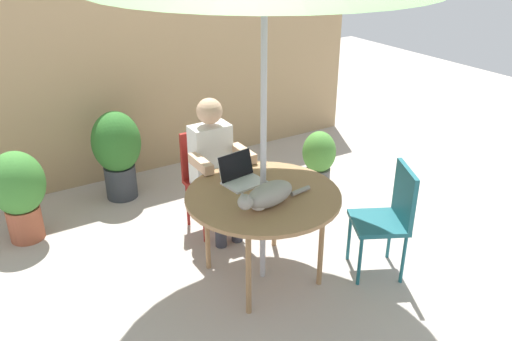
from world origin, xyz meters
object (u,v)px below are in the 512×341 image
Objects in this scene: chair_occupied at (207,172)px; potted_plant_corner at (319,159)px; potted_plant_by_chair at (117,150)px; patio_table at (263,200)px; laptop at (240,174)px; person_seated at (215,161)px; cat at (267,196)px; chair_empty at (390,212)px; potted_plant_near_fence at (18,190)px.

chair_occupied is 1.37× the size of potted_plant_corner.
potted_plant_by_chair is (-0.51, 0.95, -0.02)m from chair_occupied.
laptop reaches higher than patio_table.
person_seated is 0.96m from cat.
laptop is (-0.92, 0.72, 0.26)m from chair_empty.
chair_occupied reaches higher than potted_plant_corner.
person_seated reaches higher than laptop.
chair_occupied is 1.08m from potted_plant_by_chair.
potted_plant_by_chair reaches higher than chair_occupied.
chair_empty reaches higher than potted_plant_near_fence.
chair_occupied is at bearing -61.63° from potted_plant_by_chair.
cat is (-0.95, 0.28, 0.29)m from chair_empty.
cat is 0.79× the size of potted_plant_near_fence.
chair_occupied is at bearing 86.39° from laptop.
potted_plant_near_fence is at bearing 157.13° from chair_occupied.
person_seated is at bearing -90.00° from chair_occupied.
potted_plant_by_chair is at bearing 120.76° from chair_empty.
chair_empty is 1.39× the size of cat.
patio_table is 1.78× the size of cat.
potted_plant_corner is at bearing 6.90° from person_seated.
potted_plant_near_fence is at bearing 139.63° from chair_empty.
cat is (-0.07, -0.17, 0.14)m from patio_table.
laptop is at bearing -94.73° from person_seated.
chair_empty is at bearing -40.37° from potted_plant_near_fence.
laptop reaches higher than chair_empty.
cat is at bearing -50.71° from potted_plant_near_fence.
laptop is at bearing -73.73° from potted_plant_by_chair.
chair_occupied is at bearing -22.87° from potted_plant_near_fence.
patio_table is 2.17m from potted_plant_near_fence.
cat is at bearing -94.40° from person_seated.
chair_occupied is 1.14m from cat.
patio_table is 1.28× the size of chair_empty.
potted_plant_corner is (1.33, 1.10, -0.45)m from cat.
laptop reaches higher than cat.
chair_empty is 3.11m from potted_plant_near_fence.
laptop reaches higher than potted_plant_by_chair.
potted_plant_corner is (2.75, -0.63, -0.11)m from potted_plant_near_fence.
laptop is 1.52m from potted_plant_corner.
potted_plant_by_chair is 2.02m from potted_plant_corner.
potted_plant_corner is at bearing -12.98° from potted_plant_near_fence.
person_seated is 3.75× the size of laptop.
chair_empty reaches higher than potted_plant_corner.
laptop is at bearing -41.76° from potted_plant_near_fence.
chair_occupied is (0.00, 0.93, -0.15)m from patio_table.
potted_plant_by_chair is at bearing 114.84° from person_seated.
patio_table is 0.95m from chair_occupied.
chair_empty is 1.03m from cat.
person_seated is (-0.88, 1.22, 0.17)m from chair_empty.
person_seated is at bearing -65.16° from potted_plant_by_chair.
person_seated is 1.70m from potted_plant_near_fence.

